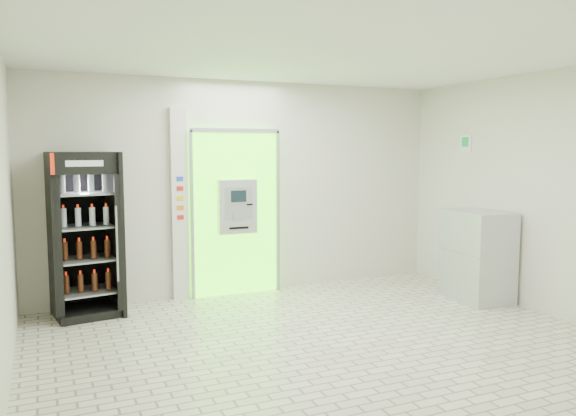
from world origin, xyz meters
TOP-DOWN VIEW (x-y plane):
  - ground at (0.00, 0.00)m, footprint 6.00×6.00m
  - room_shell at (0.00, 0.00)m, footprint 6.00×6.00m
  - atm_assembly at (-0.20, 2.41)m, footprint 1.30×0.24m
  - pillar at (-0.98, 2.45)m, footprint 0.22×0.11m
  - beverage_cooler at (-2.21, 2.16)m, footprint 0.85×0.80m
  - steel_cabinet at (2.69, 0.76)m, footprint 0.69×0.96m
  - exit_sign at (2.99, 1.40)m, footprint 0.02×0.22m

SIDE VIEW (x-z plane):
  - ground at x=0.00m, z-range 0.00..0.00m
  - steel_cabinet at x=2.69m, z-range 0.00..1.22m
  - beverage_cooler at x=-2.21m, z-range -0.04..1.97m
  - atm_assembly at x=-0.20m, z-range 0.01..2.34m
  - pillar at x=-0.98m, z-range 0.00..2.60m
  - room_shell at x=0.00m, z-range -1.16..4.84m
  - exit_sign at x=2.99m, z-range 1.99..2.25m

